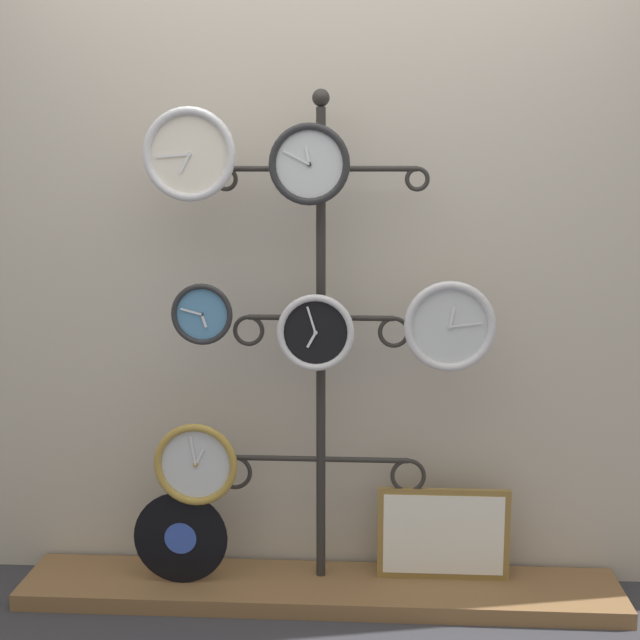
{
  "coord_description": "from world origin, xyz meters",
  "views": [
    {
      "loc": [
        0.19,
        -2.73,
        1.54
      ],
      "look_at": [
        0.0,
        0.36,
        1.04
      ],
      "focal_mm": 50.0,
      "sensor_mm": 36.0,
      "label": 1
    }
  ],
  "objects_px": {
    "clock_top_left": "(189,154)",
    "clock_top_center": "(309,164)",
    "display_stand": "(321,457)",
    "clock_middle_center": "(316,332)",
    "clock_bottom_left": "(196,464)",
    "clock_middle_left": "(202,314)",
    "clock_middle_right": "(450,326)",
    "vinyl_record": "(181,538)",
    "picture_frame": "(443,534)"
  },
  "relations": [
    {
      "from": "clock_top_left",
      "to": "clock_top_center",
      "type": "height_order",
      "value": "clock_top_left"
    },
    {
      "from": "display_stand",
      "to": "clock_top_left",
      "type": "relative_size",
      "value": 5.73
    },
    {
      "from": "clock_middle_center",
      "to": "clock_bottom_left",
      "type": "relative_size",
      "value": 0.9
    },
    {
      "from": "clock_top_left",
      "to": "clock_middle_center",
      "type": "height_order",
      "value": "clock_top_left"
    },
    {
      "from": "clock_middle_left",
      "to": "clock_bottom_left",
      "type": "height_order",
      "value": "clock_middle_left"
    },
    {
      "from": "clock_middle_left",
      "to": "clock_top_left",
      "type": "bearing_deg",
      "value": -170.47
    },
    {
      "from": "clock_top_left",
      "to": "clock_middle_right",
      "type": "height_order",
      "value": "clock_top_left"
    },
    {
      "from": "display_stand",
      "to": "clock_middle_right",
      "type": "height_order",
      "value": "display_stand"
    },
    {
      "from": "clock_top_left",
      "to": "clock_bottom_left",
      "type": "relative_size",
      "value": 1.06
    },
    {
      "from": "display_stand",
      "to": "vinyl_record",
      "type": "xyz_separation_m",
      "value": [
        -0.51,
        -0.1,
        -0.29
      ]
    },
    {
      "from": "clock_middle_center",
      "to": "vinyl_record",
      "type": "relative_size",
      "value": 0.78
    },
    {
      "from": "clock_middle_left",
      "to": "display_stand",
      "type": "bearing_deg",
      "value": 12.69
    },
    {
      "from": "clock_middle_center",
      "to": "clock_middle_right",
      "type": "xyz_separation_m",
      "value": [
        0.46,
        0.0,
        0.03
      ]
    },
    {
      "from": "clock_middle_center",
      "to": "clock_bottom_left",
      "type": "xyz_separation_m",
      "value": [
        -0.43,
        -0.02,
        -0.48
      ]
    },
    {
      "from": "clock_top_center",
      "to": "clock_middle_center",
      "type": "relative_size",
      "value": 1.02
    },
    {
      "from": "clock_middle_right",
      "to": "clock_middle_center",
      "type": "bearing_deg",
      "value": -179.86
    },
    {
      "from": "clock_top_center",
      "to": "picture_frame",
      "type": "relative_size",
      "value": 0.57
    },
    {
      "from": "clock_top_left",
      "to": "clock_middle_left",
      "type": "relative_size",
      "value": 1.47
    },
    {
      "from": "clock_middle_left",
      "to": "picture_frame",
      "type": "relative_size",
      "value": 0.45
    },
    {
      "from": "display_stand",
      "to": "picture_frame",
      "type": "xyz_separation_m",
      "value": [
        0.45,
        -0.0,
        -0.29
      ]
    },
    {
      "from": "clock_middle_right",
      "to": "clock_bottom_left",
      "type": "bearing_deg",
      "value": -178.76
    },
    {
      "from": "display_stand",
      "to": "clock_middle_left",
      "type": "relative_size",
      "value": 8.43
    },
    {
      "from": "clock_bottom_left",
      "to": "clock_middle_right",
      "type": "bearing_deg",
      "value": 1.24
    },
    {
      "from": "display_stand",
      "to": "vinyl_record",
      "type": "height_order",
      "value": "display_stand"
    },
    {
      "from": "display_stand",
      "to": "clock_middle_right",
      "type": "distance_m",
      "value": 0.68
    },
    {
      "from": "display_stand",
      "to": "clock_top_left",
      "type": "xyz_separation_m",
      "value": [
        -0.44,
        -0.1,
        1.09
      ]
    },
    {
      "from": "clock_middle_left",
      "to": "clock_middle_center",
      "type": "distance_m",
      "value": 0.4
    },
    {
      "from": "clock_top_left",
      "to": "clock_middle_left",
      "type": "distance_m",
      "value": 0.55
    },
    {
      "from": "clock_middle_left",
      "to": "vinyl_record",
      "type": "xyz_separation_m",
      "value": [
        -0.1,
        -0.01,
        -0.83
      ]
    },
    {
      "from": "clock_top_center",
      "to": "picture_frame",
      "type": "bearing_deg",
      "value": 10.68
    },
    {
      "from": "clock_top_center",
      "to": "clock_bottom_left",
      "type": "distance_m",
      "value": 1.13
    },
    {
      "from": "clock_middle_center",
      "to": "picture_frame",
      "type": "bearing_deg",
      "value": 10.71
    },
    {
      "from": "display_stand",
      "to": "clock_bottom_left",
      "type": "bearing_deg",
      "value": -166.15
    },
    {
      "from": "clock_middle_left",
      "to": "clock_middle_right",
      "type": "distance_m",
      "value": 0.86
    },
    {
      "from": "picture_frame",
      "to": "clock_top_center",
      "type": "bearing_deg",
      "value": -169.32
    },
    {
      "from": "clock_middle_right",
      "to": "vinyl_record",
      "type": "height_order",
      "value": "clock_middle_right"
    },
    {
      "from": "clock_middle_right",
      "to": "vinyl_record",
      "type": "relative_size",
      "value": 0.92
    },
    {
      "from": "display_stand",
      "to": "vinyl_record",
      "type": "distance_m",
      "value": 0.59
    },
    {
      "from": "clock_middle_left",
      "to": "clock_middle_right",
      "type": "bearing_deg",
      "value": 0.18
    },
    {
      "from": "clock_top_center",
      "to": "display_stand",
      "type": "bearing_deg",
      "value": 70.64
    },
    {
      "from": "display_stand",
      "to": "clock_middle_center",
      "type": "distance_m",
      "value": 0.49
    },
    {
      "from": "clock_top_left",
      "to": "clock_middle_center",
      "type": "relative_size",
      "value": 1.18
    },
    {
      "from": "display_stand",
      "to": "vinyl_record",
      "type": "relative_size",
      "value": 5.3
    },
    {
      "from": "clock_bottom_left",
      "to": "clock_middle_center",
      "type": "bearing_deg",
      "value": 2.42
    },
    {
      "from": "display_stand",
      "to": "clock_bottom_left",
      "type": "relative_size",
      "value": 6.06
    },
    {
      "from": "vinyl_record",
      "to": "clock_middle_center",
      "type": "bearing_deg",
      "value": 0.83
    },
    {
      "from": "clock_middle_center",
      "to": "picture_frame",
      "type": "height_order",
      "value": "clock_middle_center"
    },
    {
      "from": "display_stand",
      "to": "picture_frame",
      "type": "distance_m",
      "value": 0.54
    },
    {
      "from": "clock_top_left",
      "to": "clock_bottom_left",
      "type": "bearing_deg",
      "value": -92.05
    },
    {
      "from": "clock_middle_left",
      "to": "clock_middle_center",
      "type": "bearing_deg",
      "value": 0.23
    }
  ]
}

